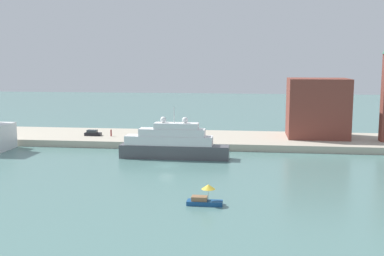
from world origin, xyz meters
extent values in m
plane|color=slate|center=(0.00, 0.00, 0.00)|extent=(400.00, 400.00, 0.00)
cube|color=#B7AD99|center=(0.00, 26.39, 0.78)|extent=(110.00, 20.79, 1.56)
cube|color=#4C4C51|center=(0.34, 7.07, 1.38)|extent=(22.42, 3.69, 2.77)
cube|color=white|center=(-0.79, 7.07, 3.70)|extent=(17.94, 3.39, 1.87)
cube|color=white|center=(-0.11, 7.07, 5.39)|extent=(13.45, 3.10, 1.49)
cube|color=white|center=(0.78, 7.07, 6.74)|extent=(8.97, 2.80, 1.21)
cylinder|color=silver|center=(0.34, 7.07, 8.94)|extent=(0.16, 0.16, 3.19)
sphere|color=white|center=(2.58, 7.07, 7.96)|extent=(1.23, 1.23, 1.23)
sphere|color=white|center=(-1.91, 7.07, 7.96)|extent=(1.23, 1.23, 1.23)
cube|color=navy|center=(9.69, -23.64, 0.30)|extent=(4.95, 1.70, 0.60)
cube|color=#8C6647|center=(8.95, -23.64, 0.91)|extent=(2.18, 1.36, 0.62)
cylinder|color=#B2B2B2|center=(10.19, -23.64, 1.45)|extent=(0.06, 0.06, 1.69)
cone|color=gold|center=(10.19, -23.64, 2.63)|extent=(1.93, 1.93, 0.67)
cube|color=brown|center=(31.59, 28.92, 8.62)|extent=(14.10, 11.62, 14.10)
cube|color=black|center=(-22.74, 23.97, 1.95)|extent=(4.00, 1.67, 0.76)
cube|color=#262D33|center=(-22.94, 23.97, 2.65)|extent=(2.40, 1.50, 0.65)
cylinder|color=maroon|center=(-18.05, 23.65, 2.33)|extent=(0.36, 0.36, 1.52)
sphere|color=tan|center=(-18.05, 23.65, 3.21)|extent=(0.24, 0.24, 0.24)
cylinder|color=black|center=(6.39, 17.56, 1.94)|extent=(0.53, 0.53, 0.75)
camera|label=1|loc=(16.00, -86.99, 19.97)|focal=44.28mm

